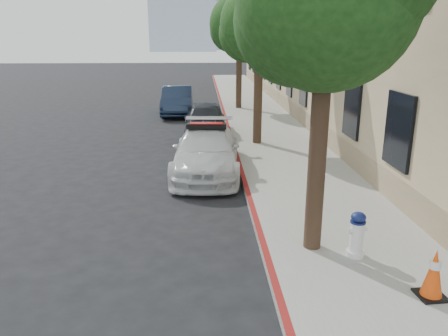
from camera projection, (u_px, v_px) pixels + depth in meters
ground at (158, 214)px, 9.55m from camera, size 120.00×120.00×0.00m
sidewalk at (262, 123)px, 19.26m from camera, size 3.20×50.00×0.15m
curb_strip at (227, 123)px, 19.19m from camera, size 0.12×50.00×0.15m
building at (357, 12)px, 22.90m from camera, size 8.00×36.00×10.00m
tree_mid at (261, 23)px, 14.22m from camera, size 2.77×2.64×5.43m
tree_far at (240, 23)px, 21.81m from camera, size 3.10×3.00×5.81m
police_car at (207, 151)px, 12.26m from camera, size 2.04×4.53×1.44m
parked_car_mid at (206, 121)px, 16.58m from camera, size 1.60×3.95×1.34m
parked_car_far at (177, 100)px, 21.80m from camera, size 1.50×4.19×1.37m
fire_hydrant at (357, 235)px, 7.29m from camera, size 0.34×0.30×0.79m
traffic_cone at (434, 274)px, 6.13m from camera, size 0.41×0.41×0.74m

